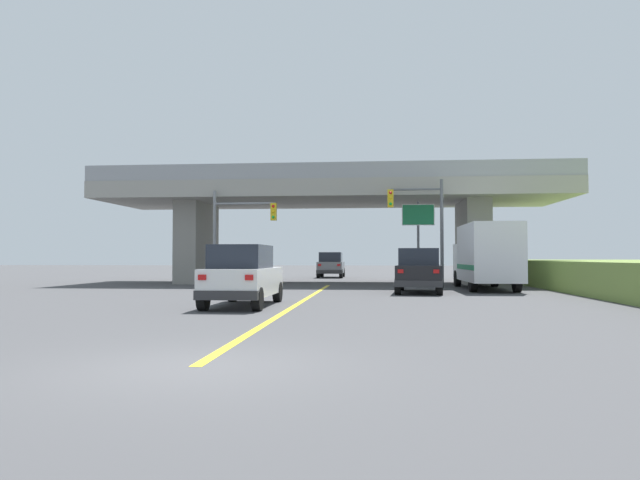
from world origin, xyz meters
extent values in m
plane|color=#424244|center=(0.00, 28.00, 0.00)|extent=(160.00, 160.00, 0.00)
cube|color=gray|center=(0.00, 28.00, 5.54)|extent=(28.09, 8.53, 0.98)
cube|color=gray|center=(-8.66, 28.00, 2.53)|extent=(1.43, 5.12, 5.06)
cube|color=gray|center=(8.66, 28.00, 2.53)|extent=(1.43, 5.12, 5.06)
cube|color=gray|center=(0.00, 23.88, 6.48)|extent=(28.09, 0.20, 0.90)
cube|color=gray|center=(0.00, 32.12, 6.48)|extent=(28.09, 0.20, 0.90)
cube|color=yellow|center=(0.00, 12.60, 0.00)|extent=(0.20, 25.20, 0.01)
cube|color=silver|center=(-1.70, 10.71, 0.81)|extent=(1.87, 4.77, 0.90)
cube|color=#1E232D|center=(-1.70, 10.35, 1.64)|extent=(1.65, 2.62, 0.76)
cube|color=#2D2D30|center=(-1.70, 8.37, 0.50)|extent=(1.91, 0.20, 0.28)
cube|color=red|center=(-2.40, 8.30, 1.03)|extent=(0.24, 0.06, 0.16)
cube|color=red|center=(-0.99, 8.30, 1.03)|extent=(0.24, 0.06, 0.16)
cylinder|color=black|center=(-2.53, 12.54, 0.36)|extent=(0.26, 0.72, 0.72)
cylinder|color=black|center=(-0.86, 12.54, 0.36)|extent=(0.26, 0.72, 0.72)
cylinder|color=black|center=(-2.53, 8.87, 0.36)|extent=(0.26, 0.72, 0.72)
cylinder|color=black|center=(-0.86, 8.87, 0.36)|extent=(0.26, 0.72, 0.72)
cube|color=black|center=(4.69, 18.63, 0.81)|extent=(2.37, 4.71, 0.90)
cube|color=#1E232D|center=(4.66, 18.29, 1.64)|extent=(1.95, 2.65, 0.76)
cube|color=#2D2D30|center=(4.49, 16.41, 0.50)|extent=(2.02, 0.38, 0.28)
cube|color=red|center=(3.75, 16.41, 1.03)|extent=(0.24, 0.08, 0.16)
cube|color=red|center=(5.22, 16.27, 1.03)|extent=(0.24, 0.08, 0.16)
cylinder|color=black|center=(3.96, 20.43, 0.36)|extent=(0.32, 0.74, 0.72)
cylinder|color=black|center=(5.73, 20.27, 0.36)|extent=(0.32, 0.74, 0.72)
cylinder|color=black|center=(3.65, 16.99, 0.36)|extent=(0.32, 0.74, 0.72)
cylinder|color=black|center=(5.42, 16.83, 0.36)|extent=(0.32, 0.74, 0.72)
cube|color=silver|center=(8.21, 24.30, 1.40)|extent=(2.20, 2.00, 1.90)
cube|color=silver|center=(8.21, 20.61, 1.84)|extent=(2.31, 5.37, 2.78)
cube|color=#197F4C|center=(8.21, 20.61, 1.15)|extent=(2.33, 5.27, 0.24)
cylinder|color=black|center=(7.21, 24.30, 0.45)|extent=(0.30, 0.90, 0.90)
cylinder|color=black|center=(9.21, 24.30, 0.45)|extent=(0.30, 0.90, 0.90)
cylinder|color=black|center=(7.21, 19.27, 0.45)|extent=(0.30, 0.90, 0.90)
cylinder|color=black|center=(9.21, 19.27, 0.45)|extent=(0.30, 0.90, 0.90)
cube|color=slate|center=(-0.80, 38.35, 0.81)|extent=(1.96, 4.27, 0.90)
cube|color=#1E232D|center=(-0.80, 38.03, 1.64)|extent=(1.73, 2.35, 0.76)
cube|color=#2D2D30|center=(-0.80, 36.26, 0.50)|extent=(2.00, 0.20, 0.28)
cube|color=red|center=(-1.54, 36.19, 1.03)|extent=(0.24, 0.06, 0.16)
cube|color=red|center=(-0.07, 36.19, 1.03)|extent=(0.24, 0.06, 0.16)
cylinder|color=black|center=(-1.69, 39.93, 0.36)|extent=(0.26, 0.72, 0.72)
cylinder|color=black|center=(0.08, 39.93, 0.36)|extent=(0.26, 0.72, 0.72)
cylinder|color=black|center=(-1.69, 36.76, 0.36)|extent=(0.26, 0.72, 0.72)
cylinder|color=black|center=(0.08, 36.76, 0.36)|extent=(0.26, 0.72, 0.72)
cylinder|color=#56595E|center=(6.24, 23.09, 2.90)|extent=(0.18, 0.18, 5.80)
cylinder|color=#56595E|center=(4.88, 23.09, 5.27)|extent=(2.72, 0.12, 0.12)
cube|color=gold|center=(3.52, 23.09, 4.79)|extent=(0.32, 0.26, 0.96)
sphere|color=red|center=(3.52, 22.94, 5.09)|extent=(0.16, 0.16, 0.16)
sphere|color=gold|center=(3.52, 22.94, 4.79)|extent=(0.16, 0.16, 0.16)
sphere|color=green|center=(3.52, 22.94, 4.49)|extent=(0.16, 0.16, 0.16)
cylinder|color=slate|center=(-6.24, 23.42, 2.68)|extent=(0.18, 0.18, 5.35)
cylinder|color=slate|center=(-4.57, 23.42, 4.62)|extent=(3.34, 0.12, 0.12)
cube|color=gold|center=(-2.90, 23.42, 4.14)|extent=(0.32, 0.26, 0.96)
sphere|color=red|center=(-2.90, 23.27, 4.44)|extent=(0.16, 0.16, 0.16)
sphere|color=gold|center=(-2.90, 23.27, 4.14)|extent=(0.16, 0.16, 0.16)
sphere|color=green|center=(-2.90, 23.27, 3.84)|extent=(0.16, 0.16, 0.16)
cylinder|color=#56595E|center=(5.13, 24.96, 2.40)|extent=(0.14, 0.14, 4.79)
cube|color=#197242|center=(5.13, 24.90, 4.03)|extent=(1.75, 0.08, 1.12)
cube|color=white|center=(5.13, 24.89, 4.03)|extent=(1.83, 0.04, 1.20)
camera|label=1|loc=(2.63, -8.43, 1.62)|focal=32.74mm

